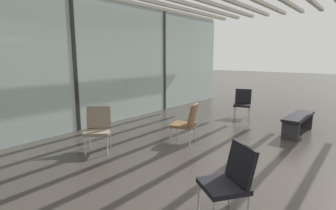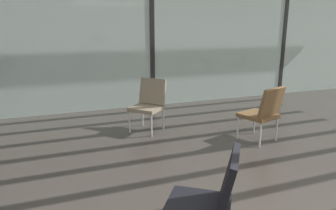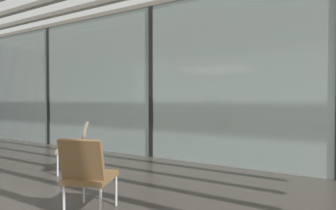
{
  "view_description": "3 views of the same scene",
  "coord_description": "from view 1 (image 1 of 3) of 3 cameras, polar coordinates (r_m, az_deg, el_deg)",
  "views": [
    {
      "loc": [
        -3.7,
        -0.67,
        1.86
      ],
      "look_at": [
        1.78,
        3.65,
        0.57
      ],
      "focal_mm": 28.1,
      "sensor_mm": 36.0,
      "label": 1
    },
    {
      "loc": [
        -2.05,
        -1.3,
        1.74
      ],
      "look_at": [
        -0.53,
        2.76,
        0.63
      ],
      "focal_mm": 33.03,
      "sensor_mm": 36.0,
      "label": 2
    },
    {
      "loc": [
        2.94,
        0.44,
        1.27
      ],
      "look_at": [
        1.26,
        3.6,
        1.21
      ],
      "focal_mm": 26.5,
      "sensor_mm": 36.0,
      "label": 3
    }
  ],
  "objects": [
    {
      "name": "lounge_chair_1",
      "position": [
        8.43,
        15.88,
        0.71
      ],
      "size": [
        0.64,
        0.62,
        0.87
      ],
      "rotation": [
        0.0,
        0.0,
        5.02
      ],
      "color": "black",
      "rests_on": "ground"
    },
    {
      "name": "waiting_bench",
      "position": [
        7.13,
        26.47,
        -2.8
      ],
      "size": [
        1.51,
        0.44,
        0.47
      ],
      "rotation": [
        0.0,
        0.0,
        -0.03
      ],
      "color": "black",
      "rests_on": "ground"
    },
    {
      "name": "lounge_chair_5",
      "position": [
        3.22,
        13.38,
        -15.04
      ],
      "size": [
        0.71,
        0.7,
        0.87
      ],
      "rotation": [
        0.0,
        0.0,
        4.09
      ],
      "color": "black",
      "rests_on": "ground"
    },
    {
      "name": "lounge_chair_2",
      "position": [
        5.45,
        -14.92,
        -4.45
      ],
      "size": [
        0.71,
        0.71,
        0.87
      ],
      "rotation": [
        0.0,
        0.0,
        5.47
      ],
      "color": "#7F705B",
      "rests_on": "ground"
    },
    {
      "name": "ground_plane",
      "position": [
        4.2,
        26.11,
        -17.04
      ],
      "size": [
        60.0,
        60.0,
        0.0
      ],
      "primitive_type": "plane",
      "color": "#38332D"
    },
    {
      "name": "lounge_chair_0",
      "position": [
        5.69,
        4.19,
        -3.49
      ],
      "size": [
        0.62,
        0.65,
        0.87
      ],
      "rotation": [
        0.0,
        0.0,
        3.45
      ],
      "color": "brown",
      "rests_on": "ground"
    },
    {
      "name": "window_mullion_2",
      "position": [
        9.29,
        -0.96,
        9.36
      ],
      "size": [
        0.1,
        0.12,
        3.37
      ],
      "primitive_type": "cube",
      "color": "black",
      "rests_on": "ground"
    },
    {
      "name": "window_mullion_1",
      "position": [
        6.94,
        -19.75,
        8.39
      ],
      "size": [
        0.1,
        0.12,
        3.37
      ],
      "primitive_type": "cube",
      "color": "black",
      "rests_on": "ground"
    },
    {
      "name": "glass_curtain_wall",
      "position": [
        6.94,
        -19.75,
        8.39
      ],
      "size": [
        14.0,
        0.08,
        3.37
      ],
      "primitive_type": "cube",
      "color": "#A3B7B2",
      "rests_on": "ground"
    }
  ]
}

